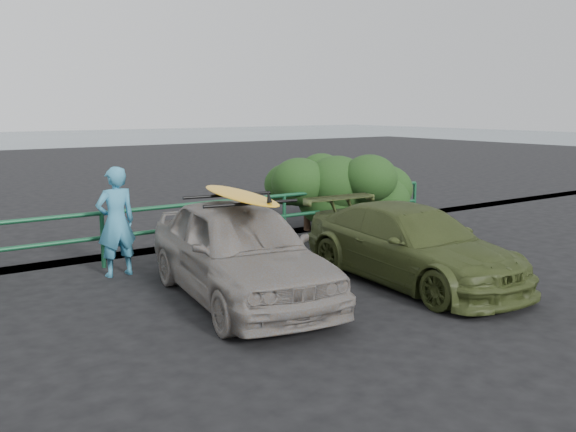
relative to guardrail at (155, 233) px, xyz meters
name	(u,v)px	position (x,y,z in m)	size (l,w,h in m)	color
ground	(317,335)	(0.00, -5.00, -0.52)	(80.00, 80.00, 0.00)	black
guardrail	(155,233)	(0.00, 0.00, 0.00)	(14.00, 0.08, 1.04)	#134529
shrub_right	(341,188)	(5.00, 0.50, 0.44)	(3.20, 2.40, 1.92)	#1D3D16
sedan	(240,250)	(0.02, -3.09, 0.23)	(1.78, 4.42, 1.51)	slate
olive_vehicle	(412,245)	(2.83, -3.91, 0.11)	(1.76, 4.34, 1.26)	#38431E
man	(116,222)	(-0.99, -0.69, 0.42)	(0.69, 0.45, 1.89)	teal
roof_rack	(239,199)	(0.02, -3.09, 1.01)	(1.43, 1.00, 0.05)	black
surfboard	(239,195)	(0.02, -3.09, 1.07)	(0.54, 2.61, 0.08)	#FBAF1A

